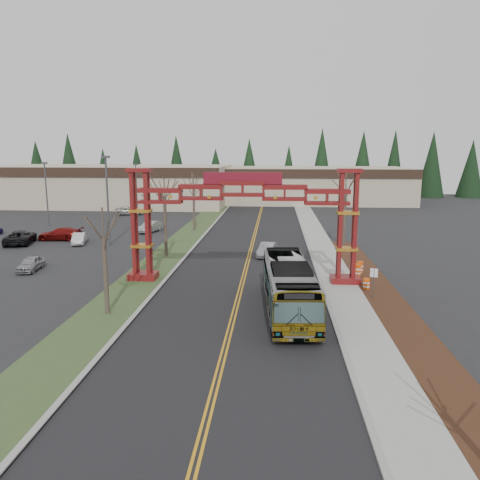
# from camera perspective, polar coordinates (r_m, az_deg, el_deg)

# --- Properties ---
(ground) EXTENTS (200.00, 200.00, 0.00)m
(ground) POSITION_cam_1_polar(r_m,az_deg,el_deg) (20.51, -3.45, -18.88)
(ground) COLOR black
(ground) RESTS_ON ground
(road) EXTENTS (12.00, 110.00, 0.02)m
(road) POSITION_cam_1_polar(r_m,az_deg,el_deg) (43.92, 0.95, -2.62)
(road) COLOR black
(road) RESTS_ON ground
(lane_line_left) EXTENTS (0.12, 100.00, 0.01)m
(lane_line_left) POSITION_cam_1_polar(r_m,az_deg,el_deg) (43.92, 0.80, -2.60)
(lane_line_left) COLOR #C38517
(lane_line_left) RESTS_ON road
(lane_line_right) EXTENTS (0.12, 100.00, 0.01)m
(lane_line_right) POSITION_cam_1_polar(r_m,az_deg,el_deg) (43.91, 1.11, -2.60)
(lane_line_right) COLOR #C38517
(lane_line_right) RESTS_ON road
(curb_right) EXTENTS (0.30, 110.00, 0.15)m
(curb_right) POSITION_cam_1_polar(r_m,az_deg,el_deg) (43.98, 8.99, -2.65)
(curb_right) COLOR gray
(curb_right) RESTS_ON ground
(sidewalk_right) EXTENTS (2.60, 110.00, 0.14)m
(sidewalk_right) POSITION_cam_1_polar(r_m,az_deg,el_deg) (44.12, 10.86, -2.66)
(sidewalk_right) COLOR gray
(sidewalk_right) RESTS_ON ground
(landscape_strip) EXTENTS (2.60, 50.00, 0.12)m
(landscape_strip) POSITION_cam_1_polar(r_m,az_deg,el_deg) (30.42, 18.97, -9.22)
(landscape_strip) COLOR black
(landscape_strip) RESTS_ON ground
(grass_median) EXTENTS (4.00, 110.00, 0.08)m
(grass_median) POSITION_cam_1_polar(r_m,az_deg,el_deg) (45.08, -9.26, -2.37)
(grass_median) COLOR #2F4522
(grass_median) RESTS_ON ground
(curb_left) EXTENTS (0.30, 110.00, 0.15)m
(curb_left) POSITION_cam_1_polar(r_m,az_deg,el_deg) (44.68, -6.95, -2.38)
(curb_left) COLOR gray
(curb_left) RESTS_ON ground
(gateway_arch) EXTENTS (18.20, 1.60, 8.90)m
(gateway_arch) POSITION_cam_1_polar(r_m,az_deg,el_deg) (35.99, 0.32, 4.09)
(gateway_arch) COLOR #590B14
(gateway_arch) RESTS_ON ground
(retail_building_west) EXTENTS (46.00, 22.30, 7.50)m
(retail_building_west) POSITION_cam_1_polar(r_m,az_deg,el_deg) (95.55, -15.65, 6.48)
(retail_building_west) COLOR #B7A78C
(retail_building_west) RESTS_ON ground
(retail_building_east) EXTENTS (38.00, 20.30, 7.00)m
(retail_building_east) POSITION_cam_1_polar(r_m,az_deg,el_deg) (98.13, 8.78, 6.70)
(retail_building_east) COLOR #B7A78C
(retail_building_east) RESTS_ON ground
(conifer_treeline) EXTENTS (116.10, 5.60, 13.00)m
(conifer_treeline) POSITION_cam_1_polar(r_m,az_deg,el_deg) (109.75, 3.21, 8.77)
(conifer_treeline) COLOR black
(conifer_treeline) RESTS_ON ground
(transit_bus) EXTENTS (3.54, 11.93, 3.28)m
(transit_bus) POSITION_cam_1_polar(r_m,az_deg,el_deg) (30.20, 5.96, -5.67)
(transit_bus) COLOR #A2A4AA
(transit_bus) RESTS_ON ground
(silver_sedan) EXTENTS (2.10, 4.19, 1.32)m
(silver_sedan) POSITION_cam_1_polar(r_m,az_deg,el_deg) (46.02, 3.34, -1.19)
(silver_sedan) COLOR #A5A8AD
(silver_sedan) RESTS_ON ground
(parked_car_near_a) EXTENTS (1.84, 3.75, 1.23)m
(parked_car_near_a) POSITION_cam_1_polar(r_m,az_deg,el_deg) (44.29, -24.16, -2.65)
(parked_car_near_a) COLOR #95959C
(parked_car_near_a) RESTS_ON ground
(parked_car_near_b) EXTENTS (2.29, 3.92, 1.22)m
(parked_car_near_b) POSITION_cam_1_polar(r_m,az_deg,el_deg) (55.14, -19.04, 0.17)
(parked_car_near_b) COLOR white
(parked_car_near_b) RESTS_ON ground
(parked_car_near_c) EXTENTS (3.89, 6.02, 1.54)m
(parked_car_near_c) POSITION_cam_1_polar(r_m,az_deg,el_deg) (57.65, -25.21, 0.33)
(parked_car_near_c) COLOR black
(parked_car_near_c) RESTS_ON ground
(parked_car_mid_a) EXTENTS (5.13, 2.21, 1.47)m
(parked_car_mid_a) POSITION_cam_1_polar(r_m,az_deg,el_deg) (58.27, -21.07, 0.70)
(parked_car_mid_a) COLOR maroon
(parked_car_mid_a) RESTS_ON ground
(parked_car_far_a) EXTENTS (2.50, 4.45, 1.39)m
(parked_car_far_a) POSITION_cam_1_polar(r_m,az_deg,el_deg) (60.93, -10.89, 1.59)
(parked_car_far_a) COLOR #9A9DA1
(parked_car_far_a) RESTS_ON ground
(parked_car_far_b) EXTENTS (5.22, 3.44, 1.33)m
(parked_car_far_b) POSITION_cam_1_polar(r_m,az_deg,el_deg) (78.65, -13.42, 3.49)
(parked_car_far_b) COLOR silver
(parked_car_far_b) RESTS_ON ground
(bare_tree_median_near) EXTENTS (2.91, 2.91, 6.80)m
(bare_tree_median_near) POSITION_cam_1_polar(r_m,az_deg,el_deg) (29.93, -16.29, 0.12)
(bare_tree_median_near) COLOR #382D26
(bare_tree_median_near) RESTS_ON ground
(bare_tree_median_mid) EXTENTS (3.18, 3.18, 7.84)m
(bare_tree_median_mid) POSITION_cam_1_polar(r_m,az_deg,el_deg) (45.11, -9.18, 4.93)
(bare_tree_median_mid) COLOR #382D26
(bare_tree_median_mid) RESTS_ON ground
(bare_tree_median_far) EXTENTS (3.06, 3.06, 7.40)m
(bare_tree_median_far) POSITION_cam_1_polar(r_m,az_deg,el_deg) (60.62, -5.68, 6.11)
(bare_tree_median_far) COLOR #382D26
(bare_tree_median_far) RESTS_ON ground
(bare_tree_right_far) EXTENTS (3.26, 3.26, 7.95)m
(bare_tree_right_far) POSITION_cam_1_polar(r_m,az_deg,el_deg) (51.52, 12.75, 5.58)
(bare_tree_right_far) COLOR #382D26
(bare_tree_right_far) RESTS_ON ground
(light_pole_near) EXTENTS (0.84, 0.42, 9.73)m
(light_pole_near) POSITION_cam_1_polar(r_m,az_deg,el_deg) (52.74, -15.87, 5.40)
(light_pole_near) COLOR #3F3F44
(light_pole_near) RESTS_ON ground
(light_pole_mid) EXTENTS (0.76, 0.38, 8.78)m
(light_pole_mid) POSITION_cam_1_polar(r_m,az_deg,el_deg) (69.22, -22.55, 5.70)
(light_pole_mid) COLOR #3F3F44
(light_pole_mid) RESTS_ON ground
(light_pole_far) EXTENTS (0.72, 0.36, 8.33)m
(light_pole_far) POSITION_cam_1_polar(r_m,az_deg,el_deg) (75.21, -12.52, 6.39)
(light_pole_far) COLOR #3F3F44
(light_pole_far) RESTS_ON ground
(street_sign) EXTENTS (0.50, 0.19, 2.23)m
(street_sign) POSITION_cam_1_polar(r_m,az_deg,el_deg) (33.63, 15.99, -4.39)
(street_sign) COLOR #3F3F44
(street_sign) RESTS_ON ground
(barrel_south) EXTENTS (0.49, 0.49, 0.91)m
(barrel_south) POSITION_cam_1_polar(r_m,az_deg,el_deg) (36.05, 15.14, -5.24)
(barrel_south) COLOR #DE4D0C
(barrel_south) RESTS_ON ground
(barrel_mid) EXTENTS (0.59, 0.59, 1.10)m
(barrel_mid) POSITION_cam_1_polar(r_m,az_deg,el_deg) (39.52, 14.10, -3.65)
(barrel_mid) COLOR #DE4D0C
(barrel_mid) RESTS_ON ground
(barrel_north) EXTENTS (0.57, 0.57, 1.05)m
(barrel_north) POSITION_cam_1_polar(r_m,az_deg,el_deg) (40.66, 14.39, -3.29)
(barrel_north) COLOR #DE4D0C
(barrel_north) RESTS_ON ground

